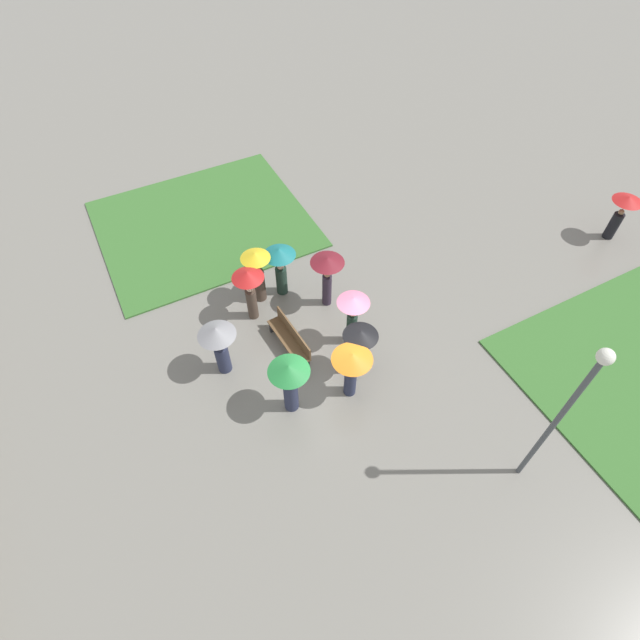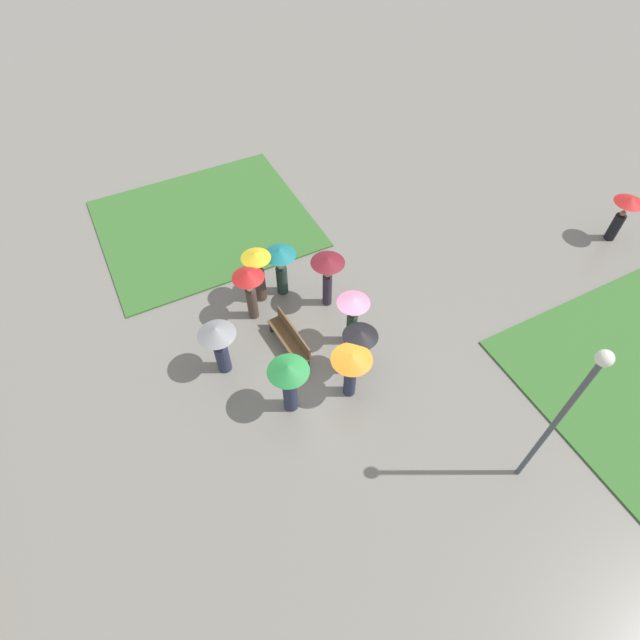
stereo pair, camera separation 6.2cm
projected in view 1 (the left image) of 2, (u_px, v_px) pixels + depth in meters
ground_plane at (334, 366)px, 14.45m from camera, size 90.00×90.00×0.00m
lawn_patch_near at (204, 224)px, 18.44m from camera, size 6.50×7.35×0.06m
park_bench at (291, 338)px, 14.50m from camera, size 1.93×0.55×0.90m
lamp_post at (567, 407)px, 9.96m from camera, size 0.32×0.32×5.10m
crowd_person_green at (290, 380)px, 12.61m from camera, size 1.08×1.08×1.92m
crowd_person_teal at (280, 263)px, 15.31m from camera, size 1.01×1.01×1.86m
crowd_person_grey at (219, 341)px, 13.40m from camera, size 1.04×1.04×1.85m
crowd_person_black at (360, 344)px, 13.48m from camera, size 0.97×0.97×1.75m
crowd_person_maroon at (327, 271)px, 14.91m from camera, size 1.03×1.03×1.96m
crowd_person_pink at (353, 312)px, 14.03m from camera, size 0.93×0.93×1.91m
crowd_person_orange at (352, 365)px, 12.89m from camera, size 1.09×1.09×1.79m
crowd_person_yellow at (257, 271)px, 15.23m from camera, size 0.91×0.91×1.95m
crowd_person_red at (249, 285)px, 14.59m from camera, size 0.95×0.95×1.95m
lone_walker_far_path at (622, 211)px, 17.12m from camera, size 1.00×1.00×1.75m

